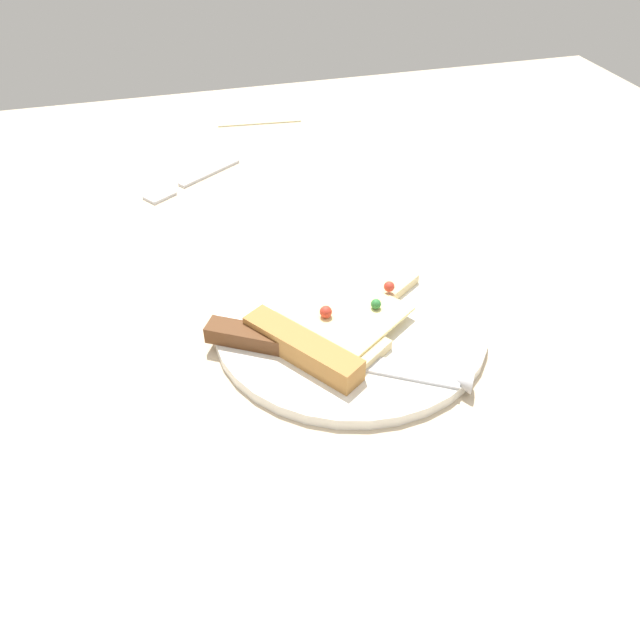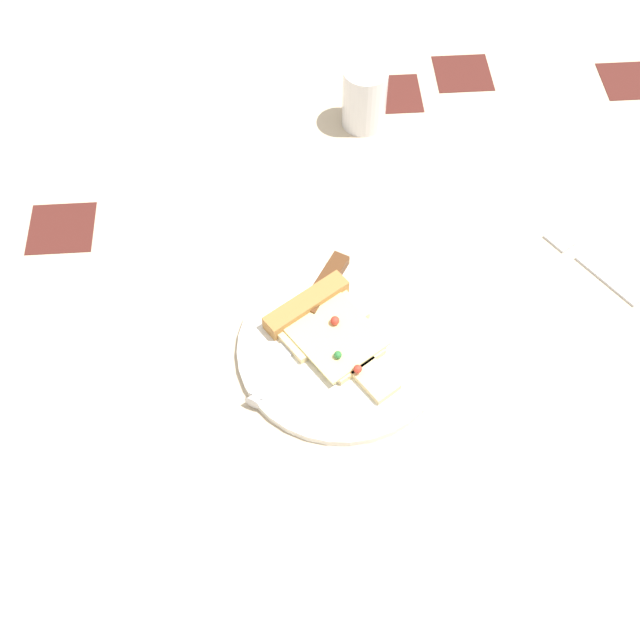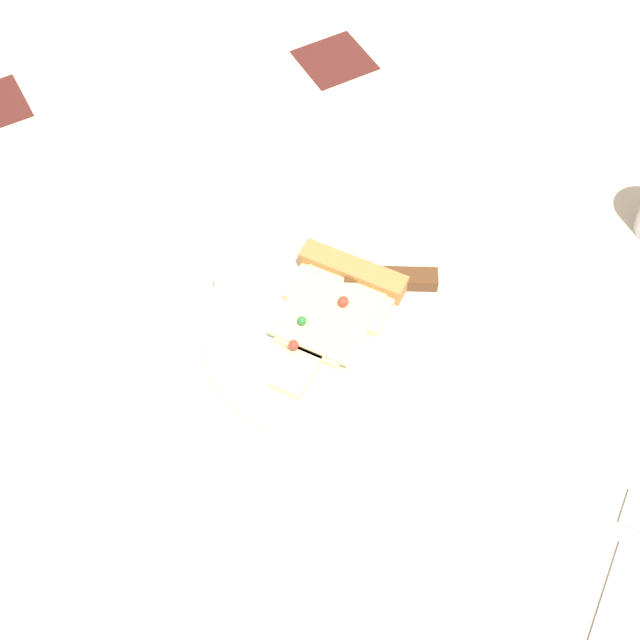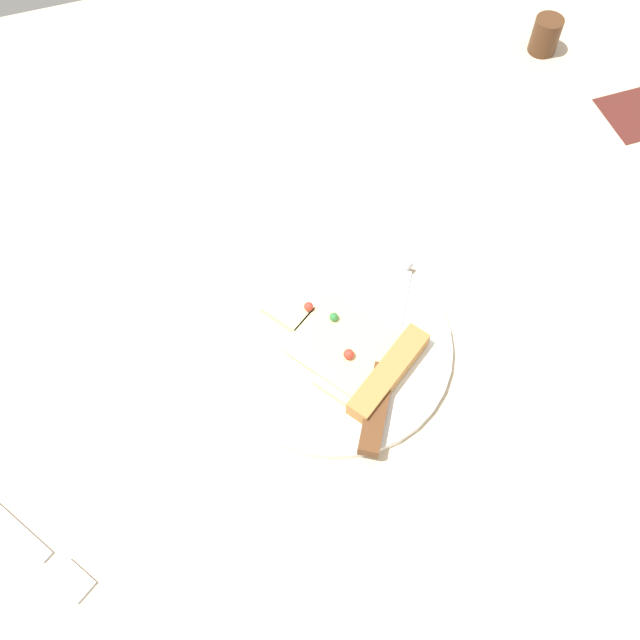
# 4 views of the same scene
# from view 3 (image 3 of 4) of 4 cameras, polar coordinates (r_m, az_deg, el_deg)

# --- Properties ---
(ground_plane) EXTENTS (1.53, 1.53, 0.03)m
(ground_plane) POSITION_cam_3_polar(r_m,az_deg,el_deg) (0.97, 1.53, 4.21)
(ground_plane) COLOR #C6B293
(ground_plane) RESTS_ON ground
(plate) EXTENTS (0.26, 0.26, 0.01)m
(plate) POSITION_cam_3_polar(r_m,az_deg,el_deg) (0.89, 0.28, -0.60)
(plate) COLOR white
(plate) RESTS_ON ground_plane
(pizza_slice) EXTENTS (0.16, 0.19, 0.02)m
(pizza_slice) POSITION_cam_3_polar(r_m,az_deg,el_deg) (0.89, 1.02, 1.14)
(pizza_slice) COLOR beige
(pizza_slice) RESTS_ON plate
(knife) EXTENTS (0.14, 0.22, 0.02)m
(knife) POSITION_cam_3_polar(r_m,az_deg,el_deg) (0.91, 1.93, 2.83)
(knife) COLOR silver
(knife) RESTS_ON plate
(fork) EXTENTS (0.10, 0.14, 0.01)m
(fork) POSITION_cam_3_polar(r_m,az_deg,el_deg) (0.83, 19.76, -14.86)
(fork) COLOR silver
(fork) RESTS_ON ground_plane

